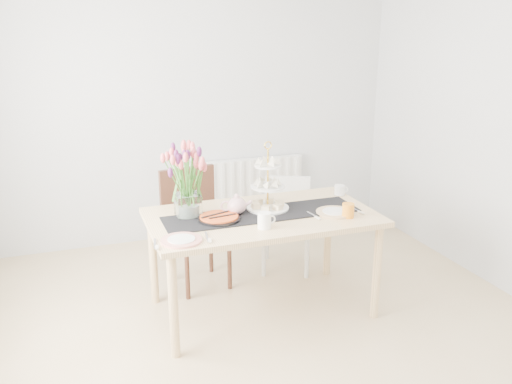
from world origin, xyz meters
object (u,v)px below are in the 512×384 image
object	(u,v)px
radiator	(246,188)
chair_brown	(194,218)
chair_white	(287,216)
plate_right	(335,212)
teapot	(237,205)
mug_orange	(348,210)
cake_stand	(268,193)
mug_white	(264,220)
plate_left	(181,240)
cream_jug	(340,190)
dining_table	(262,225)
tulip_vase	(187,171)
tart_tin	(219,218)

from	to	relation	value
radiator	chair_brown	xyz separation A→B (m)	(-0.77, -0.97, 0.10)
chair_white	plate_right	bearing A→B (deg)	-63.97
teapot	mug_orange	world-z (taller)	teapot
cake_stand	teapot	distance (m)	0.25
chair_white	mug_white	bearing A→B (deg)	-96.23
plate_left	cream_jug	bearing A→B (deg)	20.66
plate_left	chair_brown	bearing A→B (deg)	72.35
dining_table	mug_white	xyz separation A→B (m)	(-0.08, -0.26, 0.13)
chair_brown	tulip_vase	distance (m)	0.75
mug_orange	mug_white	bearing A→B (deg)	137.47
tart_tin	mug_white	world-z (taller)	mug_white
mug_white	tulip_vase	bearing A→B (deg)	136.01
mug_orange	radiator	bearing A→B (deg)	51.25
radiator	teapot	distance (m)	1.70
chair_brown	cream_jug	bearing A→B (deg)	-29.97
radiator	chair_brown	bearing A→B (deg)	-128.28
mug_white	cake_stand	bearing A→B (deg)	64.44
plate_right	tart_tin	bearing A→B (deg)	170.95
teapot	tart_tin	world-z (taller)	teapot
chair_white	cake_stand	xyz separation A→B (m)	(-0.41, -0.59, 0.43)
cake_stand	mug_white	xyz separation A→B (m)	(-0.15, -0.34, -0.08)
chair_brown	plate_left	xyz separation A→B (m)	(-0.30, -0.93, 0.21)
plate_left	tulip_vase	bearing A→B (deg)	71.63
dining_table	plate_left	distance (m)	0.71
radiator	tulip_vase	world-z (taller)	tulip_vase
teapot	tart_tin	distance (m)	0.18
dining_table	radiator	bearing A→B (deg)	75.39
dining_table	mug_white	size ratio (longest dim) A/B	14.95
plate_left	cake_stand	bearing A→B (deg)	27.88
tart_tin	dining_table	bearing A→B (deg)	3.42
cake_stand	tart_tin	distance (m)	0.43
chair_brown	mug_orange	distance (m)	1.29
cake_stand	radiator	bearing A→B (deg)	77.22
tulip_vase	teapot	bearing A→B (deg)	-12.75
dining_table	cake_stand	size ratio (longest dim) A/B	3.53
tart_tin	plate_right	distance (m)	0.83
radiator	tart_tin	world-z (taller)	tart_tin
chair_white	plate_right	xyz separation A→B (m)	(0.02, -0.83, 0.31)
chair_white	tart_tin	world-z (taller)	tart_tin
radiator	tulip_vase	distance (m)	1.85
mug_white	chair_brown	bearing A→B (deg)	105.41
dining_table	chair_white	xyz separation A→B (m)	(0.48, 0.68, -0.22)
teapot	plate_right	bearing A→B (deg)	-5.20
tulip_vase	cream_jug	size ratio (longest dim) A/B	7.57
tart_tin	chair_white	bearing A→B (deg)	40.89
tart_tin	mug_white	size ratio (longest dim) A/B	2.75
cake_stand	mug_orange	distance (m)	0.59
cake_stand	mug_white	size ratio (longest dim) A/B	4.23
chair_brown	teapot	bearing A→B (deg)	-81.97
cake_stand	cream_jug	bearing A→B (deg)	11.95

